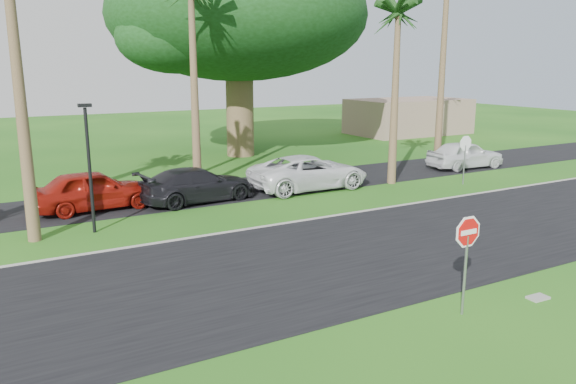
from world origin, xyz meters
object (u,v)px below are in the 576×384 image
at_px(car_dark, 197,185).
at_px(car_minivan, 309,173).
at_px(car_red, 94,190).
at_px(car_pickup, 465,155).
at_px(stop_sign_near, 467,245).
at_px(stop_sign_far, 465,150).

height_order(car_dark, car_minivan, car_minivan).
bearing_deg(car_red, car_pickup, -94.75).
relative_size(stop_sign_near, car_dark, 0.50).
height_order(car_red, car_dark, car_red).
bearing_deg(car_red, car_minivan, -98.53).
bearing_deg(car_pickup, stop_sign_near, 137.40).
xyz_separation_m(car_minivan, car_pickup, (10.90, 0.35, -0.02)).
relative_size(car_minivan, car_pickup, 1.26).
bearing_deg(car_pickup, car_minivan, 95.75).
distance_m(stop_sign_far, car_pickup, 4.83).
bearing_deg(car_dark, car_minivan, -98.16).
distance_m(stop_sign_far, car_red, 17.79).
bearing_deg(car_dark, stop_sign_far, -109.27).
bearing_deg(stop_sign_far, car_red, -12.34).
height_order(car_red, car_minivan, car_red).
bearing_deg(stop_sign_near, car_pickup, 43.51).
bearing_deg(car_red, car_dark, -102.89).
height_order(car_red, car_pickup, car_red).
xyz_separation_m(car_red, car_minivan, (9.93, -0.94, -0.02)).
relative_size(stop_sign_far, car_red, 0.53).
bearing_deg(car_pickup, stop_sign_far, 136.68).
relative_size(car_dark, car_minivan, 0.88).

